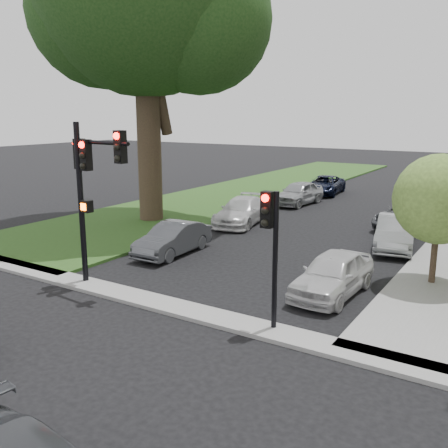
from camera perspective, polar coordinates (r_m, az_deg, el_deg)
The scene contains 14 objects.
ground at distance 13.77m, azimuth -11.41°, elevation -12.05°, with size 140.00×140.00×0.00m, color black.
grass_strip at distance 37.87m, azimuth 3.82°, elevation 4.04°, with size 8.00×44.00×0.12m, color #2B4C1C.
sidewalk_cross at distance 15.13m, azimuth -6.15°, elevation -9.31°, with size 60.00×1.00×0.12m, color gray.
small_tree_a at distance 17.64m, azimuth 23.39°, elevation 2.61°, with size 2.95×2.95×4.42m.
traffic_signal_main at distance 16.64m, azimuth -15.15°, elevation 5.42°, with size 2.64×0.69×5.41m.
traffic_signal_secondary at distance 12.84m, azimuth 5.39°, elevation -1.24°, with size 0.47×0.38×3.77m.
car_parked_0 at distance 16.26m, azimuth 12.33°, elevation -5.59°, with size 1.63×4.06×1.38m, color silver.
car_parked_1 at distance 22.41m, azimuth 19.02°, elevation -0.94°, with size 1.49×4.27×1.41m, color #999BA0.
car_parked_2 at distance 26.54m, azimuth 20.20°, elevation 0.88°, with size 2.14×4.65×1.29m, color #3F4247.
car_parked_3 at distance 32.91m, azimuth 23.06°, elevation 3.06°, with size 1.89×4.70×1.60m, color #999BA0.
car_parked_5 at distance 20.49m, azimuth -5.86°, elevation -1.70°, with size 1.37×3.94×1.30m, color #3F4247.
car_parked_6 at distance 25.95m, azimuth 2.03°, elevation 1.48°, with size 1.91×4.70×1.36m, color silver.
car_parked_7 at distance 31.86m, azimuth 8.51°, elevation 3.52°, with size 1.73×4.29×1.46m, color #999BA0.
car_parked_8 at distance 36.37m, azimuth 11.42°, elevation 4.39°, with size 2.14×4.64×1.29m, color black.
Camera 1 is at (8.79, -8.95, 5.69)m, focal length 40.00 mm.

